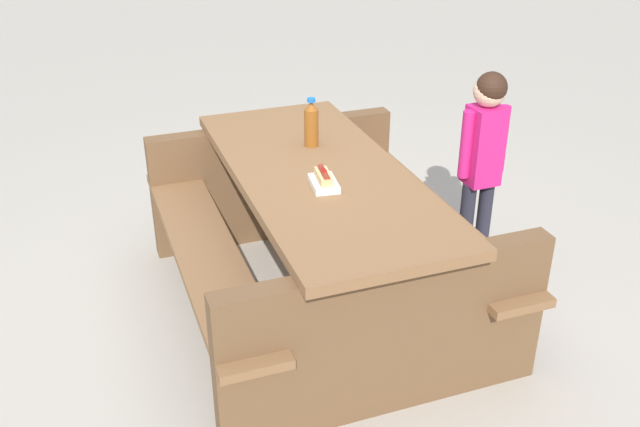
{
  "coord_description": "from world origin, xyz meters",
  "views": [
    {
      "loc": [
        2.82,
        -1.11,
        2.13
      ],
      "look_at": [
        0.0,
        0.0,
        0.52
      ],
      "focal_mm": 40.47,
      "sensor_mm": 36.0,
      "label": 1
    }
  ],
  "objects_px": {
    "soda_bottle": "(311,124)",
    "child_in_coat": "(484,146)",
    "hotdog_tray": "(324,180)",
    "picnic_table": "(320,228)"
  },
  "relations": [
    {
      "from": "soda_bottle",
      "to": "child_in_coat",
      "type": "height_order",
      "value": "child_in_coat"
    },
    {
      "from": "hotdog_tray",
      "to": "child_in_coat",
      "type": "xyz_separation_m",
      "value": [
        -0.23,
        0.98,
        -0.08
      ]
    },
    {
      "from": "soda_bottle",
      "to": "child_in_coat",
      "type": "bearing_deg",
      "value": 75.17
    },
    {
      "from": "picnic_table",
      "to": "soda_bottle",
      "type": "xyz_separation_m",
      "value": [
        -0.3,
        0.07,
        0.42
      ]
    },
    {
      "from": "picnic_table",
      "to": "soda_bottle",
      "type": "bearing_deg",
      "value": 166.52
    },
    {
      "from": "soda_bottle",
      "to": "hotdog_tray",
      "type": "height_order",
      "value": "soda_bottle"
    },
    {
      "from": "picnic_table",
      "to": "child_in_coat",
      "type": "height_order",
      "value": "child_in_coat"
    },
    {
      "from": "picnic_table",
      "to": "soda_bottle",
      "type": "distance_m",
      "value": 0.52
    },
    {
      "from": "soda_bottle",
      "to": "hotdog_tray",
      "type": "xyz_separation_m",
      "value": [
        0.46,
        -0.12,
        -0.08
      ]
    },
    {
      "from": "hotdog_tray",
      "to": "picnic_table",
      "type": "bearing_deg",
      "value": 164.14
    }
  ]
}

